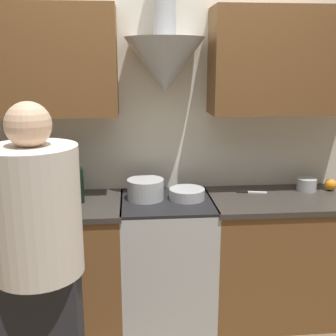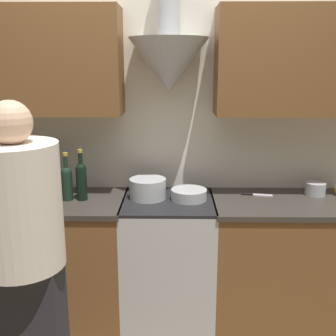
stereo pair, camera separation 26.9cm
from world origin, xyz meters
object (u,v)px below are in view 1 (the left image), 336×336
(wine_bottle_3, at_px, (4,185))
(wine_bottle_5, at_px, (33,185))
(wine_bottle_7, at_px, (63,184))
(wine_bottle_8, at_px, (78,182))
(saucepan, at_px, (307,184))
(stove_range, at_px, (167,260))
(wine_bottle_4, at_px, (19,185))
(mixing_bowl, at_px, (187,194))
(person_foreground_left, at_px, (40,275))
(orange_fruit, at_px, (330,185))
(wine_bottle_6, at_px, (49,185))
(stock_pot, at_px, (146,189))

(wine_bottle_3, relative_size, wine_bottle_5, 1.00)
(wine_bottle_3, xyz_separation_m, wine_bottle_7, (0.38, -0.00, -0.01))
(wine_bottle_3, bearing_deg, wine_bottle_8, 0.14)
(wine_bottle_7, height_order, saucepan, wine_bottle_7)
(stove_range, height_order, saucepan, saucepan)
(stove_range, height_order, wine_bottle_7, wine_bottle_7)
(wine_bottle_4, bearing_deg, stove_range, -0.29)
(stove_range, height_order, mixing_bowl, mixing_bowl)
(wine_bottle_8, bearing_deg, person_foreground_left, -92.87)
(wine_bottle_7, bearing_deg, orange_fruit, 3.68)
(stove_range, relative_size, orange_fruit, 10.55)
(wine_bottle_5, distance_m, saucepan, 1.92)
(wine_bottle_3, distance_m, person_foreground_left, 1.10)
(wine_bottle_6, bearing_deg, mixing_bowl, 1.14)
(stove_range, xyz_separation_m, wine_bottle_5, (-0.88, 0.01, 0.57))
(wine_bottle_8, relative_size, person_foreground_left, 0.21)
(wine_bottle_3, xyz_separation_m, wine_bottle_4, (0.10, 0.00, -0.01))
(wine_bottle_5, relative_size, saucepan, 2.35)
(stove_range, relative_size, saucepan, 6.32)
(wine_bottle_4, height_order, orange_fruit, wine_bottle_4)
(stove_range, bearing_deg, orange_fruit, 5.70)
(saucepan, bearing_deg, wine_bottle_6, -175.76)
(stove_range, height_order, wine_bottle_3, wine_bottle_3)
(wine_bottle_4, distance_m, wine_bottle_6, 0.19)
(wine_bottle_6, distance_m, person_foreground_left, 1.02)
(orange_fruit, bearing_deg, saucepan, 175.98)
(wine_bottle_3, bearing_deg, mixing_bowl, 0.67)
(wine_bottle_3, relative_size, wine_bottle_4, 1.02)
(wine_bottle_3, height_order, person_foreground_left, person_foreground_left)
(wine_bottle_3, relative_size, person_foreground_left, 0.20)
(wine_bottle_6, xyz_separation_m, mixing_bowl, (0.91, 0.02, -0.09))
(wine_bottle_4, distance_m, wine_bottle_8, 0.38)
(wine_bottle_7, height_order, person_foreground_left, person_foreground_left)
(orange_fruit, distance_m, saucepan, 0.17)
(wine_bottle_4, height_order, wine_bottle_6, wine_bottle_4)
(stock_pot, relative_size, orange_fruit, 2.95)
(wine_bottle_7, relative_size, mixing_bowl, 1.35)
(stove_range, distance_m, stock_pot, 0.53)
(wine_bottle_5, distance_m, wine_bottle_6, 0.10)
(wine_bottle_4, relative_size, wine_bottle_5, 0.98)
(stove_range, relative_size, wine_bottle_7, 2.72)
(mixing_bowl, distance_m, saucepan, 0.90)
(wine_bottle_4, xyz_separation_m, orange_fruit, (2.17, 0.12, -0.09))
(stock_pot, relative_size, person_foreground_left, 0.15)
(wine_bottle_6, xyz_separation_m, person_foreground_left, (0.14, -1.00, -0.12))
(wine_bottle_4, bearing_deg, stock_pot, 2.42)
(wine_bottle_3, height_order, mixing_bowl, wine_bottle_3)
(wine_bottle_6, bearing_deg, wine_bottle_7, 0.20)
(stove_range, relative_size, stock_pot, 3.57)
(wine_bottle_3, relative_size, wine_bottle_8, 0.95)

